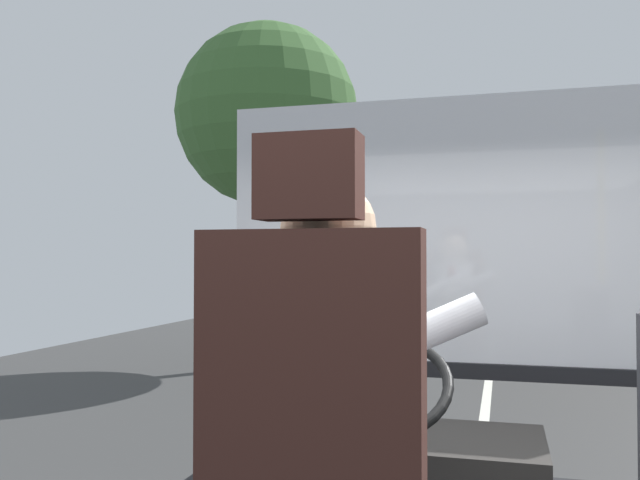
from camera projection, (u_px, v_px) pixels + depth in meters
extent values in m
cube|color=#343434|center=(489.00, 380.00, 10.34)|extent=(18.00, 44.00, 0.05)
cube|color=silver|center=(489.00, 378.00, 10.34)|extent=(0.12, 39.60, 0.00)
cube|color=#381E19|center=(309.00, 387.00, 1.39)|extent=(0.48, 0.10, 0.66)
cube|color=#381E19|center=(309.00, 177.00, 1.40)|extent=(0.22, 0.10, 0.18)
cylinder|color=black|center=(379.00, 468.00, 1.67)|extent=(0.14, 0.46, 0.14)
cylinder|color=black|center=(311.00, 462.00, 1.71)|extent=(0.14, 0.46, 0.14)
cylinder|color=silver|center=(328.00, 394.00, 1.54)|extent=(0.32, 0.32, 0.57)
cube|color=maroon|center=(345.00, 354.00, 1.70)|extent=(0.06, 0.01, 0.35)
sphere|color=tan|center=(328.00, 227.00, 1.55)|extent=(0.23, 0.23, 0.23)
cylinder|color=silver|center=(386.00, 349.00, 1.75)|extent=(0.54, 0.21, 0.30)
cylinder|color=silver|center=(318.00, 346.00, 1.80)|extent=(0.54, 0.21, 0.30)
cylinder|color=black|center=(384.00, 432.00, 2.26)|extent=(0.07, 0.29, 0.40)
torus|color=black|center=(378.00, 385.00, 2.15)|extent=(0.48, 0.43, 0.29)
cylinder|color=black|center=(378.00, 385.00, 2.15)|extent=(0.13, 0.13, 0.10)
cube|color=silver|center=(459.00, 228.00, 3.48)|extent=(2.50, 0.01, 1.40)
cube|color=black|center=(459.00, 370.00, 3.46)|extent=(2.50, 0.08, 0.08)
cylinder|color=#4C3828|center=(267.00, 270.00, 11.57)|extent=(0.25, 0.25, 3.35)
sphere|color=#38602D|center=(267.00, 115.00, 11.64)|extent=(3.20, 3.20, 3.20)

